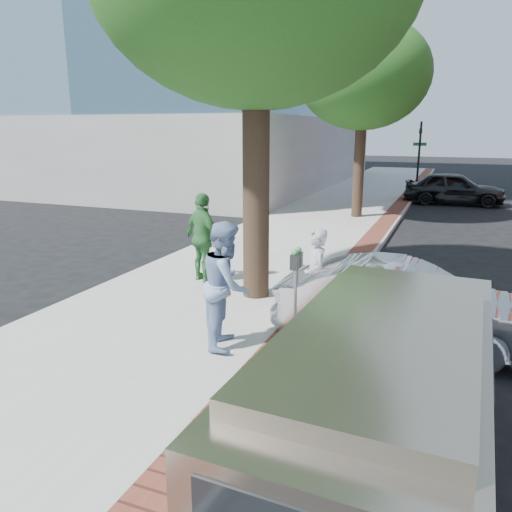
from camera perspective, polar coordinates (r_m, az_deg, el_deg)
The scene contains 14 objects.
ground at distance 8.38m, azimuth -1.06°, elevation -9.80°, with size 120.00×120.00×0.00m, color black.
sidewalk at distance 16.05m, azimuth 5.17°, elevation 2.24°, with size 5.00×60.00×0.15m, color #9E9991.
brick_strip at distance 15.56m, azimuth 12.95°, elevation 1.85°, with size 0.60×60.00×0.01m, color brown.
curb at distance 15.53m, azimuth 14.21°, elevation 1.45°, with size 0.10×60.00×0.15m, color gray.
office_base at distance 33.18m, azimuth -7.06°, elevation 11.80°, with size 18.20×22.20×4.00m, color gray.
signal_near at distance 29.13m, azimuth 18.16°, elevation 11.36°, with size 0.70×0.15×3.80m.
tree_far at distance 19.44m, azimuth 12.19°, elevation 19.58°, with size 4.80×4.80×7.14m.
parking_meter at distance 7.90m, azimuth 4.61°, elevation -2.05°, with size 0.12×0.32×1.47m.
person_gray at distance 8.57m, azimuth 6.84°, elevation -2.36°, with size 0.60×0.40×1.66m, color #9E9EA3.
person_officer at distance 7.61m, azimuth -3.36°, elevation -3.28°, with size 0.95×0.74×1.95m, color #7E9BC3.
person_green at distance 10.91m, azimuth -6.06°, elevation 2.09°, with size 1.14×0.48×1.95m, color #3B8241.
sedan_silver at distance 8.40m, azimuth 16.61°, elevation -5.43°, with size 1.43×4.09×1.35m, color silver.
bg_car at distance 24.98m, azimuth 21.69°, elevation 7.22°, with size 1.78×4.43×1.51m, color black.
van at distance 5.24m, azimuth 14.51°, elevation -14.42°, with size 1.98×4.77×1.73m.
Camera 1 is at (3.00, -7.03, 3.43)m, focal length 35.00 mm.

